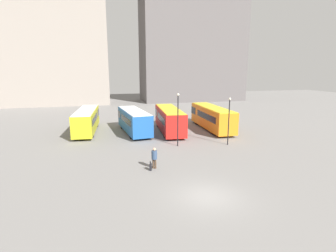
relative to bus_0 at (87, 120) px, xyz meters
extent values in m
plane|color=slate|center=(8.59, -21.68, -1.66)|extent=(160.00, 160.00, 0.00)
cube|color=gray|center=(-11.44, 33.61, 15.68)|extent=(31.13, 12.11, 34.67)
cube|color=#5B5656|center=(26.82, 33.61, 19.00)|extent=(27.53, 11.69, 41.31)
cube|color=gold|center=(-0.01, -0.09, -0.03)|extent=(3.22, 10.66, 2.66)
cube|color=black|center=(0.33, 4.21, 0.31)|extent=(2.59, 2.12, 1.01)
cube|color=black|center=(-0.08, -1.03, 0.31)|extent=(2.95, 6.89, 0.80)
cube|color=white|center=(-0.01, -0.09, 1.34)|extent=(3.01, 10.44, 0.08)
cylinder|color=black|center=(0.25, 3.16, -1.11)|extent=(2.39, 1.27, 1.09)
cylinder|color=black|center=(-0.26, -3.34, -1.11)|extent=(2.39, 1.27, 1.09)
cube|color=#1E56A3|center=(6.18, -2.15, -0.02)|extent=(3.56, 9.72, 2.67)
cube|color=black|center=(5.76, 1.72, 0.31)|extent=(2.77, 2.02, 1.01)
cube|color=black|center=(6.27, -3.00, 0.31)|extent=(3.22, 6.32, 0.80)
cube|color=white|center=(6.18, -2.15, 1.35)|extent=(3.34, 9.51, 0.08)
cylinder|color=black|center=(5.86, 0.78, -1.11)|extent=(2.56, 1.35, 1.09)
cylinder|color=black|center=(6.49, -5.08, -1.11)|extent=(2.56, 1.35, 1.09)
cube|color=red|center=(10.92, -2.80, 0.05)|extent=(3.44, 10.45, 2.83)
cube|color=black|center=(11.27, 1.40, 0.40)|extent=(2.78, 2.10, 1.08)
cube|color=black|center=(10.84, -3.72, 0.40)|extent=(3.16, 6.77, 0.85)
cube|color=yellow|center=(10.92, -2.80, 1.51)|extent=(3.22, 10.23, 0.08)
cylinder|color=black|center=(11.18, 0.37, -1.13)|extent=(2.57, 1.25, 1.05)
cylinder|color=black|center=(10.65, -5.97, -1.13)|extent=(2.57, 1.25, 1.05)
cube|color=orange|center=(17.19, -2.70, 0.05)|extent=(2.98, 11.17, 2.81)
cube|color=black|center=(17.35, 1.85, 0.40)|extent=(2.70, 2.13, 1.07)
cube|color=black|center=(17.15, -3.69, 0.40)|extent=(2.87, 7.18, 0.84)
cube|color=yellow|center=(17.19, -2.70, 1.50)|extent=(2.76, 10.94, 0.08)
cylinder|color=black|center=(17.31, 0.74, -1.11)|extent=(2.52, 1.17, 1.09)
cylinder|color=black|center=(17.07, -6.13, -1.11)|extent=(2.52, 1.17, 1.09)
cylinder|color=#4C3828|center=(6.10, -15.75, -1.24)|extent=(0.21, 0.21, 0.84)
cylinder|color=#4C3828|center=(6.27, -15.81, -1.24)|extent=(0.21, 0.21, 0.84)
cylinder|color=#334766|center=(6.18, -15.78, -0.45)|extent=(0.61, 0.61, 0.73)
sphere|color=tan|center=(6.18, -15.78, 0.05)|extent=(0.27, 0.27, 0.27)
cube|color=black|center=(5.79, -16.12, -1.37)|extent=(0.28, 0.38, 0.57)
cube|color=black|center=(5.75, -16.23, -0.95)|extent=(0.10, 0.05, 0.26)
cylinder|color=black|center=(10.04, -9.77, 1.16)|extent=(0.12, 0.12, 5.62)
sphere|color=beige|center=(10.04, -9.77, 4.05)|extent=(0.28, 0.28, 0.28)
cylinder|color=black|center=(15.67, -10.66, 0.89)|extent=(0.12, 0.12, 5.10)
sphere|color=beige|center=(15.67, -10.66, 3.53)|extent=(0.28, 0.28, 0.28)
camera|label=1|loc=(2.04, -36.63, 6.59)|focal=28.00mm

